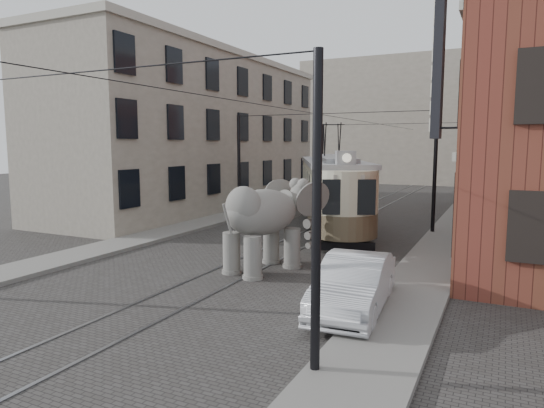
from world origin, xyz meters
The scene contains 10 objects.
ground centered at (0.00, 0.00, 0.00)m, with size 120.00×120.00×0.00m, color #3C3937.
tram_rails centered at (0.00, 0.00, 0.01)m, with size 1.54×80.00×0.02m, color slate, non-canonical shape.
sidewalk_right centered at (6.00, 0.00, 0.07)m, with size 2.00×60.00×0.15m, color slate.
sidewalk_left centered at (-6.50, 0.00, 0.07)m, with size 2.00×60.00×0.15m, color slate.
stucco_building centered at (-11.00, 10.00, 5.00)m, with size 7.00×24.00×10.00m, color gray.
distant_block centered at (0.00, 40.00, 7.00)m, with size 28.00×10.00×14.00m, color gray.
catenary centered at (-0.20, 5.00, 3.00)m, with size 11.00×30.20×6.00m, color black, non-canonical shape.
tram centered at (-0.14, 6.43, 2.72)m, with size 2.83×13.73×5.45m, color beige, non-canonical shape.
elephant centered at (0.82, -3.59, 1.57)m, with size 2.82×5.12×3.14m, color slate, non-canonical shape.
parked_car centered at (4.85, -6.26, 0.73)m, with size 1.57×4.46×1.47m, color #BBBCC0.
Camera 1 is at (8.22, -18.06, 4.33)m, focal length 31.67 mm.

